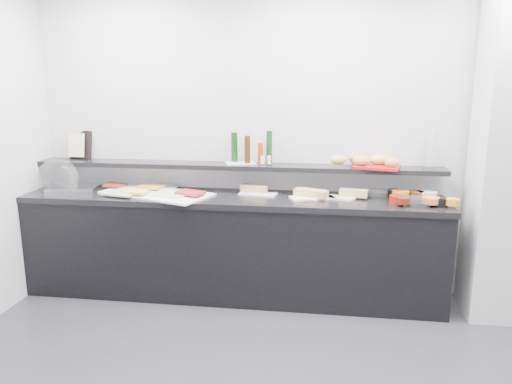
# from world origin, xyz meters

# --- Properties ---
(back_wall) EXTENTS (5.00, 0.02, 2.70)m
(back_wall) POSITION_xyz_m (0.00, 2.00, 1.35)
(back_wall) COLOR silver
(back_wall) RESTS_ON ground
(column) EXTENTS (0.50, 0.50, 2.70)m
(column) POSITION_xyz_m (1.50, 1.65, 1.35)
(column) COLOR silver
(column) RESTS_ON ground
(buffet_cabinet) EXTENTS (3.60, 0.60, 0.85)m
(buffet_cabinet) POSITION_xyz_m (-0.70, 1.70, 0.42)
(buffet_cabinet) COLOR black
(buffet_cabinet) RESTS_ON ground
(counter_top) EXTENTS (3.62, 0.62, 0.05)m
(counter_top) POSITION_xyz_m (-0.70, 1.70, 0.88)
(counter_top) COLOR black
(counter_top) RESTS_ON buffet_cabinet
(wall_shelf) EXTENTS (3.60, 0.25, 0.04)m
(wall_shelf) POSITION_xyz_m (-0.70, 1.88, 1.13)
(wall_shelf) COLOR black
(wall_shelf) RESTS_ON back_wall
(cloche_base) EXTENTS (0.46, 0.34, 0.04)m
(cloche_base) POSITION_xyz_m (-2.14, 1.71, 0.92)
(cloche_base) COLOR silver
(cloche_base) RESTS_ON counter_top
(cloche_dome) EXTENTS (0.42, 0.30, 0.34)m
(cloche_dome) POSITION_xyz_m (-2.26, 1.67, 1.03)
(cloche_dome) COLOR silver
(cloche_dome) RESTS_ON cloche_base
(linen_runner) EXTENTS (1.05, 0.76, 0.01)m
(linen_runner) POSITION_xyz_m (-1.36, 1.68, 0.91)
(linen_runner) COLOR white
(linen_runner) RESTS_ON counter_top
(platter_meat_a) EXTENTS (0.37, 0.28, 0.01)m
(platter_meat_a) POSITION_xyz_m (-1.58, 1.84, 0.92)
(platter_meat_a) COLOR white
(platter_meat_a) RESTS_ON linen_runner
(food_meat_a) EXTENTS (0.21, 0.15, 0.02)m
(food_meat_a) POSITION_xyz_m (-1.79, 1.81, 0.94)
(food_meat_a) COLOR maroon
(food_meat_a) RESTS_ON platter_meat_a
(platter_salmon) EXTENTS (0.32, 0.22, 0.01)m
(platter_salmon) POSITION_xyz_m (-1.39, 1.86, 0.92)
(platter_salmon) COLOR silver
(platter_salmon) RESTS_ON linen_runner
(food_salmon) EXTENTS (0.23, 0.17, 0.02)m
(food_salmon) POSITION_xyz_m (-1.44, 1.79, 0.94)
(food_salmon) COLOR orange
(food_salmon) RESTS_ON platter_salmon
(platter_cheese) EXTENTS (0.33, 0.26, 0.01)m
(platter_cheese) POSITION_xyz_m (-1.65, 1.58, 0.92)
(platter_cheese) COLOR white
(platter_cheese) RESTS_ON linen_runner
(food_cheese) EXTENTS (0.23, 0.16, 0.02)m
(food_cheese) POSITION_xyz_m (-1.51, 1.57, 0.94)
(food_cheese) COLOR #FCDB62
(food_cheese) RESTS_ON platter_cheese
(platter_meat_b) EXTENTS (0.30, 0.24, 0.01)m
(platter_meat_b) POSITION_xyz_m (-1.20, 1.57, 0.92)
(platter_meat_b) COLOR white
(platter_meat_b) RESTS_ON linen_runner
(food_meat_b) EXTENTS (0.26, 0.22, 0.02)m
(food_meat_b) POSITION_xyz_m (-1.03, 1.60, 0.94)
(food_meat_b) COLOR maroon
(food_meat_b) RESTS_ON platter_meat_b
(sandwich_plate_left) EXTENTS (0.34, 0.18, 0.01)m
(sandwich_plate_left) POSITION_xyz_m (-0.48, 1.77, 0.91)
(sandwich_plate_left) COLOR white
(sandwich_plate_left) RESTS_ON counter_top
(sandwich_food_left) EXTENTS (0.25, 0.17, 0.06)m
(sandwich_food_left) POSITION_xyz_m (-0.52, 1.82, 0.94)
(sandwich_food_left) COLOR tan
(sandwich_food_left) RESTS_ON sandwich_plate_left
(tongs_left) EXTENTS (0.16, 0.03, 0.01)m
(tongs_left) POSITION_xyz_m (-0.53, 1.75, 0.92)
(tongs_left) COLOR silver
(tongs_left) RESTS_ON sandwich_plate_left
(sandwich_plate_mid) EXTENTS (0.40, 0.28, 0.01)m
(sandwich_plate_mid) POSITION_xyz_m (-0.01, 1.70, 0.91)
(sandwich_plate_mid) COLOR white
(sandwich_plate_mid) RESTS_ON counter_top
(sandwich_food_mid) EXTENTS (0.30, 0.21, 0.06)m
(sandwich_food_mid) POSITION_xyz_m (-0.02, 1.72, 0.94)
(sandwich_food_mid) COLOR tan
(sandwich_food_mid) RESTS_ON sandwich_plate_mid
(tongs_mid) EXTENTS (0.16, 0.01, 0.01)m
(tongs_mid) POSITION_xyz_m (-0.07, 1.59, 0.92)
(tongs_mid) COLOR silver
(tongs_mid) RESTS_ON sandwich_plate_mid
(sandwich_plate_right) EXTENTS (0.36, 0.26, 0.01)m
(sandwich_plate_right) POSITION_xyz_m (0.18, 1.75, 0.91)
(sandwich_plate_right) COLOR silver
(sandwich_plate_right) RESTS_ON counter_top
(sandwich_food_right) EXTENTS (0.25, 0.14, 0.06)m
(sandwich_food_right) POSITION_xyz_m (0.34, 1.78, 0.94)
(sandwich_food_right) COLOR tan
(sandwich_food_right) RESTS_ON sandwich_plate_right
(tongs_right) EXTENTS (0.14, 0.09, 0.01)m
(tongs_right) POSITION_xyz_m (0.09, 1.76, 0.92)
(tongs_right) COLOR #B8BBBF
(tongs_right) RESTS_ON sandwich_plate_right
(bowl_glass_fruit) EXTENTS (0.19, 0.19, 0.07)m
(bowl_glass_fruit) POSITION_xyz_m (0.53, 1.79, 0.94)
(bowl_glass_fruit) COLOR silver
(bowl_glass_fruit) RESTS_ON counter_top
(fill_glass_fruit) EXTENTS (0.16, 0.16, 0.05)m
(fill_glass_fruit) POSITION_xyz_m (0.72, 1.78, 0.95)
(fill_glass_fruit) COLOR orange
(fill_glass_fruit) RESTS_ON bowl_glass_fruit
(bowl_black_jam) EXTENTS (0.15, 0.15, 0.07)m
(bowl_black_jam) POSITION_xyz_m (0.67, 1.83, 0.94)
(bowl_black_jam) COLOR black
(bowl_black_jam) RESTS_ON counter_top
(fill_black_jam) EXTENTS (0.12, 0.12, 0.05)m
(fill_black_jam) POSITION_xyz_m (0.85, 1.78, 0.95)
(fill_black_jam) COLOR #61220D
(fill_black_jam) RESTS_ON bowl_black_jam
(bowl_glass_cream) EXTENTS (0.19, 0.19, 0.07)m
(bowl_glass_cream) POSITION_xyz_m (0.91, 1.78, 0.94)
(bowl_glass_cream) COLOR white
(bowl_glass_cream) RESTS_ON counter_top
(fill_glass_cream) EXTENTS (0.18, 0.18, 0.05)m
(fill_glass_cream) POSITION_xyz_m (0.93, 1.80, 0.95)
(fill_glass_cream) COLOR white
(fill_glass_cream) RESTS_ON bowl_glass_cream
(bowl_red_jam) EXTENTS (0.14, 0.14, 0.07)m
(bowl_red_jam) POSITION_xyz_m (0.67, 1.62, 0.94)
(bowl_red_jam) COLOR maroon
(bowl_red_jam) RESTS_ON counter_top
(fill_red_jam) EXTENTS (0.10, 0.10, 0.05)m
(fill_red_jam) POSITION_xyz_m (0.71, 1.55, 0.95)
(fill_red_jam) COLOR #53170B
(fill_red_jam) RESTS_ON bowl_red_jam
(bowl_glass_salmon) EXTENTS (0.21, 0.21, 0.07)m
(bowl_glass_salmon) POSITION_xyz_m (0.82, 1.56, 0.94)
(bowl_glass_salmon) COLOR silver
(bowl_glass_salmon) RESTS_ON counter_top
(fill_glass_salmon) EXTENTS (0.17, 0.17, 0.05)m
(fill_glass_salmon) POSITION_xyz_m (0.92, 1.59, 0.95)
(fill_glass_salmon) COLOR orange
(fill_glass_salmon) RESTS_ON bowl_glass_salmon
(bowl_black_fruit) EXTENTS (0.17, 0.17, 0.07)m
(bowl_black_fruit) POSITION_xyz_m (0.99, 1.60, 0.94)
(bowl_black_fruit) COLOR black
(bowl_black_fruit) RESTS_ON counter_top
(fill_black_fruit) EXTENTS (0.12, 0.12, 0.05)m
(fill_black_fruit) POSITION_xyz_m (1.08, 1.55, 0.95)
(fill_black_fruit) COLOR orange
(fill_black_fruit) RESTS_ON bowl_black_fruit
(framed_print) EXTENTS (0.23, 0.10, 0.26)m
(framed_print) POSITION_xyz_m (-2.18, 1.98, 1.28)
(framed_print) COLOR black
(framed_print) RESTS_ON wall_shelf
(print_art) EXTENTS (0.16, 0.05, 0.22)m
(print_art) POSITION_xyz_m (-2.21, 1.94, 1.28)
(print_art) COLOR beige
(print_art) RESTS_ON framed_print
(condiment_tray) EXTENTS (0.29, 0.24, 0.01)m
(condiment_tray) POSITION_xyz_m (-0.65, 1.89, 1.16)
(condiment_tray) COLOR white
(condiment_tray) RESTS_ON wall_shelf
(bottle_green_a) EXTENTS (0.07, 0.07, 0.26)m
(bottle_green_a) POSITION_xyz_m (-0.71, 1.93, 1.29)
(bottle_green_a) COLOR black
(bottle_green_a) RESTS_ON condiment_tray
(bottle_brown) EXTENTS (0.06, 0.06, 0.24)m
(bottle_brown) POSITION_xyz_m (-0.59, 1.87, 1.28)
(bottle_brown) COLOR #361E09
(bottle_brown) RESTS_ON condiment_tray
(bottle_green_b) EXTENTS (0.06, 0.06, 0.28)m
(bottle_green_b) POSITION_xyz_m (-0.40, 1.93, 1.30)
(bottle_green_b) COLOR #103D15
(bottle_green_b) RESTS_ON condiment_tray
(bottle_hot) EXTENTS (0.05, 0.05, 0.18)m
(bottle_hot) POSITION_xyz_m (-0.47, 1.86, 1.25)
(bottle_hot) COLOR #AE270C
(bottle_hot) RESTS_ON condiment_tray
(shaker_salt) EXTENTS (0.04, 0.04, 0.07)m
(shaker_salt) POSITION_xyz_m (-0.45, 1.85, 1.20)
(shaker_salt) COLOR white
(shaker_salt) RESTS_ON condiment_tray
(shaker_pepper) EXTENTS (0.04, 0.04, 0.07)m
(shaker_pepper) POSITION_xyz_m (-0.39, 1.86, 1.20)
(shaker_pepper) COLOR white
(shaker_pepper) RESTS_ON condiment_tray
(bread_tray) EXTENTS (0.42, 0.34, 0.02)m
(bread_tray) POSITION_xyz_m (0.52, 1.84, 1.16)
(bread_tray) COLOR #A51115
(bread_tray) RESTS_ON wall_shelf
(bread_roll_n) EXTENTS (0.18, 0.14, 0.08)m
(bread_roll_n) POSITION_xyz_m (0.37, 1.99, 1.21)
(bread_roll_n) COLOR #AE7042
(bread_roll_n) RESTS_ON bread_tray
(bread_roll_ne) EXTENTS (0.18, 0.15, 0.08)m
(bread_roll_ne) POSITION_xyz_m (0.58, 1.97, 1.21)
(bread_roll_ne) COLOR #B88446
(bread_roll_ne) RESTS_ON bread_tray
(bread_roll_sw) EXTENTS (0.15, 0.11, 0.08)m
(bread_roll_sw) POSITION_xyz_m (0.20, 1.84, 1.21)
(bread_roll_sw) COLOR tan
(bread_roll_sw) RESTS_ON bread_tray
(bread_roll_s) EXTENTS (0.14, 0.10, 0.08)m
(bread_roll_s) POSITION_xyz_m (0.38, 1.84, 1.21)
(bread_roll_s) COLOR tan
(bread_roll_s) RESTS_ON bread_tray
(bread_roll_se) EXTENTS (0.14, 0.10, 0.08)m
(bread_roll_se) POSITION_xyz_m (0.63, 1.79, 1.21)
(bread_roll_se) COLOR tan
(bread_roll_se) RESTS_ON bread_tray
(bread_roll_midw) EXTENTS (0.16, 0.11, 0.08)m
(bread_roll_midw) POSITION_xyz_m (0.39, 1.84, 1.21)
(bread_roll_midw) COLOR tan
(bread_roll_midw) RESTS_ON bread_tray
(bread_roll_mide) EXTENTS (0.16, 0.13, 0.08)m
(bread_roll_mide) POSITION_xyz_m (0.53, 1.90, 1.21)
(bread_roll_mide) COLOR #D6B051
(bread_roll_mide) RESTS_ON bread_tray
(carafe) EXTENTS (0.11, 0.11, 0.30)m
(carafe) POSITION_xyz_m (0.95, 1.91, 1.30)
(carafe) COLOR white
(carafe) RESTS_ON wall_shelf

